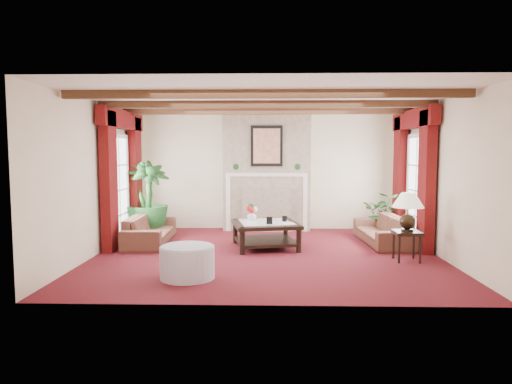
{
  "coord_description": "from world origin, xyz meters",
  "views": [
    {
      "loc": [
        0.03,
        -8.01,
        1.81
      ],
      "look_at": [
        -0.19,
        0.4,
        1.07
      ],
      "focal_mm": 32.0,
      "sensor_mm": 36.0,
      "label": 1
    }
  ],
  "objects_px": {
    "sofa_right": "(383,225)",
    "coffee_table": "(265,235)",
    "potted_palm": "(148,215)",
    "sofa_left": "(150,224)",
    "side_table": "(407,246)",
    "ottoman": "(187,262)"
  },
  "relations": [
    {
      "from": "sofa_left",
      "to": "coffee_table",
      "type": "relative_size",
      "value": 1.63
    },
    {
      "from": "sofa_right",
      "to": "side_table",
      "type": "distance_m",
      "value": 1.44
    },
    {
      "from": "potted_palm",
      "to": "side_table",
      "type": "distance_m",
      "value": 5.34
    },
    {
      "from": "potted_palm",
      "to": "ottoman",
      "type": "xyz_separation_m",
      "value": [
        1.43,
        -3.26,
        -0.23
      ]
    },
    {
      "from": "sofa_left",
      "to": "sofa_right",
      "type": "distance_m",
      "value": 4.64
    },
    {
      "from": "coffee_table",
      "to": "sofa_left",
      "type": "bearing_deg",
      "value": 159.34
    },
    {
      "from": "sofa_right",
      "to": "coffee_table",
      "type": "bearing_deg",
      "value": -82.13
    },
    {
      "from": "sofa_right",
      "to": "potted_palm",
      "type": "height_order",
      "value": "potted_palm"
    },
    {
      "from": "ottoman",
      "to": "sofa_left",
      "type": "bearing_deg",
      "value": 115.31
    },
    {
      "from": "sofa_right",
      "to": "coffee_table",
      "type": "xyz_separation_m",
      "value": [
        -2.33,
        -0.44,
        -0.13
      ]
    },
    {
      "from": "side_table",
      "to": "potted_palm",
      "type": "bearing_deg",
      "value": 156.65
    },
    {
      "from": "side_table",
      "to": "ottoman",
      "type": "bearing_deg",
      "value": -161.86
    },
    {
      "from": "sofa_right",
      "to": "ottoman",
      "type": "xyz_separation_m",
      "value": [
        -3.44,
        -2.58,
        -0.14
      ]
    },
    {
      "from": "sofa_left",
      "to": "potted_palm",
      "type": "bearing_deg",
      "value": 15.07
    },
    {
      "from": "potted_palm",
      "to": "sofa_right",
      "type": "bearing_deg",
      "value": -7.93
    },
    {
      "from": "sofa_left",
      "to": "ottoman",
      "type": "height_order",
      "value": "sofa_left"
    },
    {
      "from": "coffee_table",
      "to": "ottoman",
      "type": "distance_m",
      "value": 2.41
    },
    {
      "from": "potted_palm",
      "to": "ottoman",
      "type": "bearing_deg",
      "value": -66.33
    },
    {
      "from": "potted_palm",
      "to": "sofa_left",
      "type": "bearing_deg",
      "value": -72.33
    },
    {
      "from": "sofa_right",
      "to": "coffee_table",
      "type": "height_order",
      "value": "sofa_right"
    },
    {
      "from": "potted_palm",
      "to": "side_table",
      "type": "height_order",
      "value": "potted_palm"
    },
    {
      "from": "sofa_left",
      "to": "coffee_table",
      "type": "xyz_separation_m",
      "value": [
        2.31,
        -0.39,
        -0.13
      ]
    }
  ]
}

